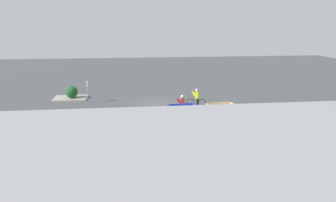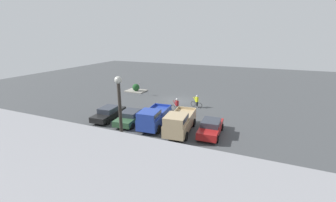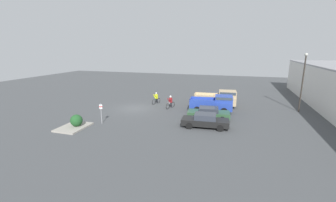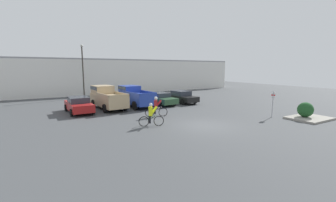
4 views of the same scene
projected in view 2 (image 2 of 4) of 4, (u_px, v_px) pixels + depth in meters
name	position (u px, v px, depth m)	size (l,w,h in m)	color
ground_plane	(178.00, 101.00, 31.63)	(80.00, 80.00, 0.00)	#424447
sedan_0	(211.00, 127.00, 20.71)	(2.08, 4.49, 1.42)	maroon
pickup_truck_0	(179.00, 122.00, 20.84)	(2.52, 5.51, 2.19)	tan
pickup_truck_1	(154.00, 117.00, 22.14)	(2.47, 5.15, 2.10)	#233D9E
sedan_1	(131.00, 117.00, 23.56)	(2.35, 4.67, 1.31)	#2D5133
sedan_2	(109.00, 113.00, 24.60)	(2.13, 4.65, 1.37)	black
cyclist_0	(177.00, 105.00, 26.96)	(1.77, 0.70, 1.68)	black
cyclist_1	(197.00, 101.00, 28.60)	(1.66, 0.67, 1.63)	black
fire_lane_sign	(140.00, 87.00, 34.28)	(0.13, 0.29, 2.14)	#9E9EA3
lamppost	(122.00, 134.00, 11.30)	(0.36, 0.36, 7.04)	#2D2823
curb_island	(136.00, 91.00, 37.04)	(3.16, 2.38, 0.15)	gray
shrub	(136.00, 87.00, 36.57)	(1.16, 1.16, 1.16)	#1E4C23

